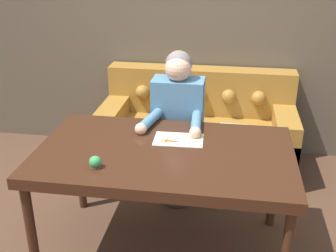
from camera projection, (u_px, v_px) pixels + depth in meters
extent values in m
cube|color=brown|center=(188.00, 19.00, 3.91)|extent=(8.00, 0.06, 2.60)
cube|color=#381E11|center=(165.00, 155.00, 2.62)|extent=(1.59, 0.95, 0.07)
cylinder|color=#381E11|center=(32.00, 236.00, 2.50)|extent=(0.06, 0.06, 0.71)
cylinder|color=#381E11|center=(80.00, 168.00, 3.25)|extent=(0.06, 0.06, 0.71)
cylinder|color=#381E11|center=(274.00, 183.00, 3.04)|extent=(0.06, 0.06, 0.71)
cube|color=olive|center=(196.00, 145.00, 3.93)|extent=(1.75, 0.78, 0.44)
cube|color=olive|center=(201.00, 90.00, 4.00)|extent=(1.75, 0.22, 0.44)
cube|color=olive|center=(116.00, 131.00, 4.01)|extent=(0.20, 0.78, 0.60)
cube|color=olive|center=(282.00, 142.00, 3.79)|extent=(0.20, 0.78, 0.60)
sphere|color=olive|center=(142.00, 92.00, 3.96)|extent=(0.13, 0.13, 0.13)
sphere|color=olive|center=(171.00, 93.00, 3.93)|extent=(0.13, 0.13, 0.13)
sphere|color=olive|center=(199.00, 95.00, 3.89)|extent=(0.13, 0.13, 0.13)
sphere|color=olive|center=(229.00, 96.00, 3.85)|extent=(0.13, 0.13, 0.13)
sphere|color=olive|center=(259.00, 98.00, 3.81)|extent=(0.13, 0.13, 0.13)
cube|color=white|center=(233.00, 129.00, 3.70)|extent=(0.27, 0.26, 0.00)
cylinder|color=#33281E|center=(177.00, 173.00, 3.39)|extent=(0.28, 0.28, 0.50)
cube|color=teal|center=(178.00, 113.00, 3.18)|extent=(0.38, 0.22, 0.54)
sphere|color=#DBAD8E|center=(178.00, 68.00, 3.02)|extent=(0.19, 0.19, 0.19)
sphere|color=slate|center=(179.00, 64.00, 3.04)|extent=(0.20, 0.20, 0.20)
cylinder|color=teal|center=(150.00, 120.00, 2.95)|extent=(0.13, 0.33, 0.07)
sphere|color=#DBAD8E|center=(141.00, 129.00, 2.81)|extent=(0.08, 0.08, 0.08)
cylinder|color=teal|center=(196.00, 123.00, 2.90)|extent=(0.09, 0.32, 0.07)
sphere|color=#DBAD8E|center=(195.00, 133.00, 2.75)|extent=(0.08, 0.08, 0.08)
cube|color=beige|center=(179.00, 140.00, 2.73)|extent=(0.33, 0.22, 0.00)
cube|color=silver|center=(185.00, 142.00, 2.70)|extent=(0.11, 0.02, 0.00)
cube|color=#D1511E|center=(170.00, 142.00, 2.71)|extent=(0.07, 0.02, 0.00)
torus|color=#D1511E|center=(164.00, 141.00, 2.71)|extent=(0.04, 0.04, 0.01)
cube|color=silver|center=(184.00, 143.00, 2.68)|extent=(0.11, 0.04, 0.00)
cube|color=#D1511E|center=(171.00, 141.00, 2.72)|extent=(0.07, 0.03, 0.00)
torus|color=#D1511E|center=(165.00, 140.00, 2.73)|extent=(0.04, 0.04, 0.01)
cylinder|color=silver|center=(176.00, 142.00, 2.70)|extent=(0.01, 0.01, 0.01)
cylinder|color=#4C3828|center=(96.00, 167.00, 2.40)|extent=(0.06, 0.06, 0.01)
sphere|color=#338C4C|center=(95.00, 162.00, 2.39)|extent=(0.07, 0.07, 0.07)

